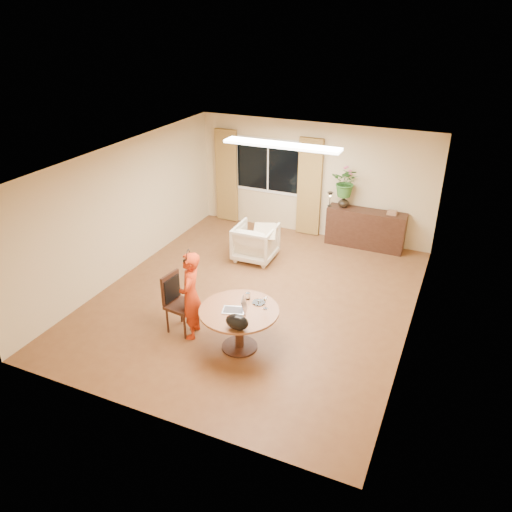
{
  "coord_description": "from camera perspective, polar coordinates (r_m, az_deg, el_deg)",
  "views": [
    {
      "loc": [
        3.2,
        -7.2,
        4.82
      ],
      "look_at": [
        0.11,
        -0.2,
        0.98
      ],
      "focal_mm": 35.0,
      "sensor_mm": 36.0,
      "label": 1
    }
  ],
  "objects": [
    {
      "name": "handbag",
      "position": [
        7.13,
        -2.18,
        -7.55
      ],
      "size": [
        0.37,
        0.24,
        0.24
      ],
      "primitive_type": null,
      "rotation": [
        0.0,
        0.0,
        0.1
      ],
      "color": "black",
      "rests_on": "dining_table"
    },
    {
      "name": "dining_table",
      "position": [
        7.69,
        -1.94,
        -7.09
      ],
      "size": [
        1.23,
        1.23,
        0.7
      ],
      "color": "brown",
      "rests_on": "floor"
    },
    {
      "name": "wall_left",
      "position": [
        9.98,
        -14.76,
        5.1
      ],
      "size": [
        0.0,
        6.5,
        6.5
      ],
      "primitive_type": "plane",
      "rotation": [
        1.57,
        0.0,
        1.57
      ],
      "color": "beige",
      "rests_on": "floor"
    },
    {
      "name": "curtain_left",
      "position": [
        12.22,
        -3.37,
        9.11
      ],
      "size": [
        0.55,
        0.08,
        2.25
      ],
      "primitive_type": "cube",
      "color": "brown",
      "rests_on": "wall_back"
    },
    {
      "name": "wine_glass",
      "position": [
        7.58,
        1.07,
        -5.41
      ],
      "size": [
        0.07,
        0.07,
        0.19
      ],
      "primitive_type": null,
      "rotation": [
        0.0,
        0.0,
        0.06
      ],
      "color": "white",
      "rests_on": "dining_table"
    },
    {
      "name": "window",
      "position": [
        11.76,
        1.39,
        10.25
      ],
      "size": [
        1.7,
        0.03,
        1.3
      ],
      "color": "white",
      "rests_on": "wall_back"
    },
    {
      "name": "floor",
      "position": [
        9.24,
        -0.12,
        -4.8
      ],
      "size": [
        6.5,
        6.5,
        0.0
      ],
      "primitive_type": "plane",
      "color": "brown",
      "rests_on": "ground"
    },
    {
      "name": "dining_chair",
      "position": [
        8.2,
        -8.48,
        -5.46
      ],
      "size": [
        0.53,
        0.5,
        1.01
      ],
      "primitive_type": null,
      "rotation": [
        0.0,
        0.0,
        -0.12
      ],
      "color": "black",
      "rests_on": "floor"
    },
    {
      "name": "wall_back",
      "position": [
        11.48,
        6.55,
        8.63
      ],
      "size": [
        5.5,
        0.0,
        5.5
      ],
      "primitive_type": "plane",
      "rotation": [
        1.57,
        0.0,
        0.0
      ],
      "color": "beige",
      "rests_on": "floor"
    },
    {
      "name": "book_stack",
      "position": [
        11.02,
        15.29,
        4.81
      ],
      "size": [
        0.22,
        0.17,
        0.08
      ],
      "primitive_type": null,
      "rotation": [
        0.0,
        0.0,
        -0.07
      ],
      "color": "brown",
      "rests_on": "sideboard"
    },
    {
      "name": "desk_lamp",
      "position": [
        11.18,
        8.45,
        6.49
      ],
      "size": [
        0.16,
        0.16,
        0.34
      ],
      "primitive_type": null,
      "rotation": [
        0.0,
        0.0,
        0.18
      ],
      "color": "black",
      "rests_on": "sideboard"
    },
    {
      "name": "child",
      "position": [
        7.95,
        -7.47,
        -4.5
      ],
      "size": [
        0.62,
        0.49,
        1.48
      ],
      "primitive_type": "imported",
      "rotation": [
        0.0,
        0.0,
        -1.28
      ],
      "color": "#B80E22",
      "rests_on": "floor"
    },
    {
      "name": "laptop",
      "position": [
        7.53,
        -2.58,
        -5.5
      ],
      "size": [
        0.41,
        0.33,
        0.24
      ],
      "primitive_type": null,
      "rotation": [
        0.0,
        0.0,
        0.3
      ],
      "color": "#B7B7BC",
      "rests_on": "dining_table"
    },
    {
      "name": "throw",
      "position": [
        10.16,
        1.01,
        3.24
      ],
      "size": [
        0.6,
        0.67,
        0.03
      ],
      "primitive_type": null,
      "rotation": [
        0.0,
        0.0,
        0.33
      ],
      "color": "beige",
      "rests_on": "armchair"
    },
    {
      "name": "tumbler",
      "position": [
        7.84,
        -0.94,
        -4.6
      ],
      "size": [
        0.09,
        0.09,
        0.11
      ],
      "primitive_type": null,
      "rotation": [
        0.0,
        0.0,
        0.19
      ],
      "color": "white",
      "rests_on": "dining_table"
    },
    {
      "name": "pot_lid",
      "position": [
        7.76,
        0.32,
        -5.28
      ],
      "size": [
        0.25,
        0.25,
        0.03
      ],
      "primitive_type": null,
      "rotation": [
        0.0,
        0.0,
        -0.27
      ],
      "color": "white",
      "rests_on": "dining_table"
    },
    {
      "name": "ceiling_panel",
      "position": [
        9.27,
        2.95,
        12.54
      ],
      "size": [
        2.2,
        0.35,
        0.05
      ],
      "primitive_type": "cube",
      "color": "white",
      "rests_on": "ceiling"
    },
    {
      "name": "vase",
      "position": [
        11.17,
        9.98,
        6.12
      ],
      "size": [
        0.3,
        0.3,
        0.25
      ],
      "primitive_type": "imported",
      "rotation": [
        0.0,
        0.0,
        0.34
      ],
      "color": "black",
      "rests_on": "sideboard"
    },
    {
      "name": "curtain_right",
      "position": [
        11.46,
        6.12,
        7.79
      ],
      "size": [
        0.55,
        0.08,
        2.25
      ],
      "primitive_type": "cube",
      "color": "brown",
      "rests_on": "wall_back"
    },
    {
      "name": "bouquet",
      "position": [
        11.02,
        10.29,
        8.31
      ],
      "size": [
        0.6,
        0.52,
        0.66
      ],
      "primitive_type": "imported",
      "rotation": [
        0.0,
        0.0,
        -0.01
      ],
      "color": "#2C6124",
      "rests_on": "vase"
    },
    {
      "name": "wall_right",
      "position": [
        8.03,
        18.12,
        -0.78
      ],
      "size": [
        0.0,
        6.5,
        6.5
      ],
      "primitive_type": "plane",
      "rotation": [
        1.57,
        0.0,
        -1.57
      ],
      "color": "beige",
      "rests_on": "floor"
    },
    {
      "name": "ceiling",
      "position": [
        8.19,
        -0.14,
        10.92
      ],
      "size": [
        6.5,
        6.5,
        0.0
      ],
      "primitive_type": "plane",
      "rotation": [
        3.14,
        0.0,
        0.0
      ],
      "color": "white",
      "rests_on": "wall_back"
    },
    {
      "name": "armchair",
      "position": [
        10.47,
        -0.05,
        1.58
      ],
      "size": [
        0.85,
        0.87,
        0.77
      ],
      "primitive_type": "imported",
      "rotation": [
        0.0,
        0.0,
        3.17
      ],
      "color": "beige",
      "rests_on": "floor"
    },
    {
      "name": "sideboard",
      "position": [
        11.27,
        12.39,
        3.06
      ],
      "size": [
        1.71,
        0.42,
        0.85
      ],
      "primitive_type": "cube",
      "color": "black",
      "rests_on": "floor"
    }
  ]
}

